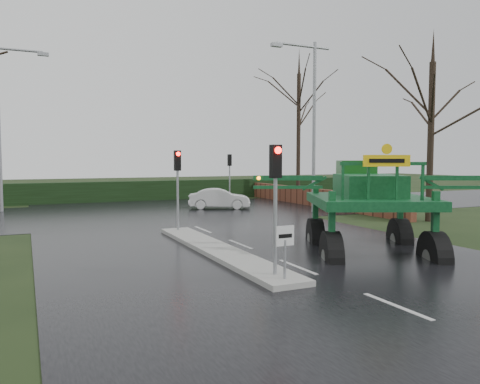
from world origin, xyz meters
name	(u,v)px	position (x,y,z in m)	size (l,w,h in m)	color
ground	(297,268)	(0.00, 0.00, 0.00)	(140.00, 140.00, 0.00)	black
road_main	(189,224)	(0.00, 10.00, 0.00)	(14.00, 80.00, 0.02)	black
road_cross	(157,212)	(0.00, 16.00, 0.01)	(80.00, 12.00, 0.02)	black
median_island	(218,250)	(-1.30, 3.00, 0.09)	(1.20, 10.00, 0.16)	gray
hedge_row	(130,191)	(0.00, 24.00, 0.75)	(44.00, 0.90, 1.50)	black
brick_wall	(305,196)	(10.50, 16.00, 0.60)	(0.40, 20.00, 1.20)	#592D1E
keep_left_sign	(285,244)	(-1.30, -1.50, 1.06)	(0.50, 0.07, 1.35)	gray
traffic_signal_near	(276,181)	(-1.30, -1.01, 2.59)	(0.26, 0.33, 3.52)	gray
traffic_signal_mid	(178,173)	(-1.30, 7.49, 2.59)	(0.26, 0.33, 3.52)	gray
traffic_signal_far	(230,167)	(6.50, 20.01, 2.59)	(0.26, 0.33, 3.52)	gray
street_light_right	(310,111)	(8.19, 12.00, 5.99)	(3.85, 0.30, 10.00)	gray
street_light_left_far	(4,112)	(-8.19, 20.00, 5.99)	(3.85, 0.30, 10.00)	gray
tree_right_near	(431,119)	(11.50, 6.00, 5.20)	(5.60, 5.60, 9.64)	black
tree_right_far	(299,118)	(13.00, 21.00, 6.50)	(7.00, 7.00, 12.05)	black
crop_sprayer	(331,191)	(1.65, 0.71, 2.14)	(7.42, 6.15, 4.53)	black
white_sedan	(219,209)	(4.06, 16.01, 0.00)	(1.35, 3.87, 1.28)	silver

